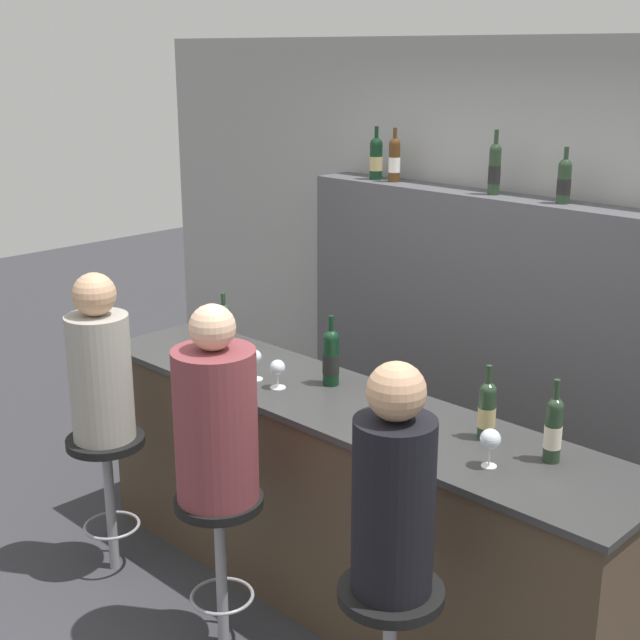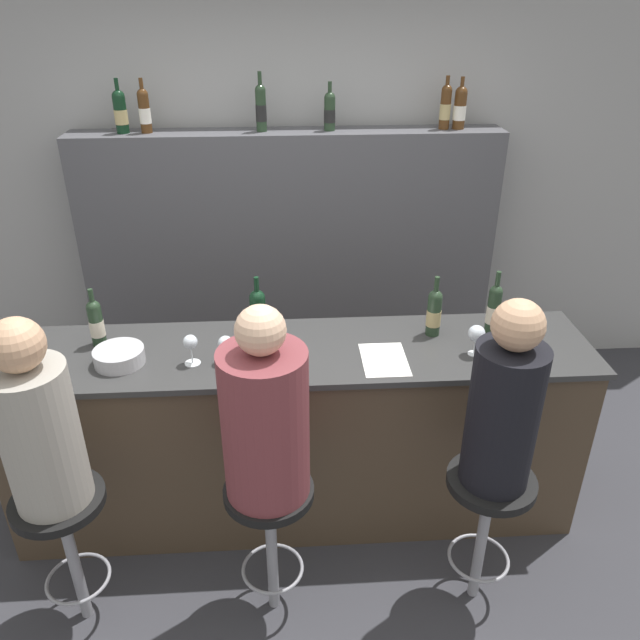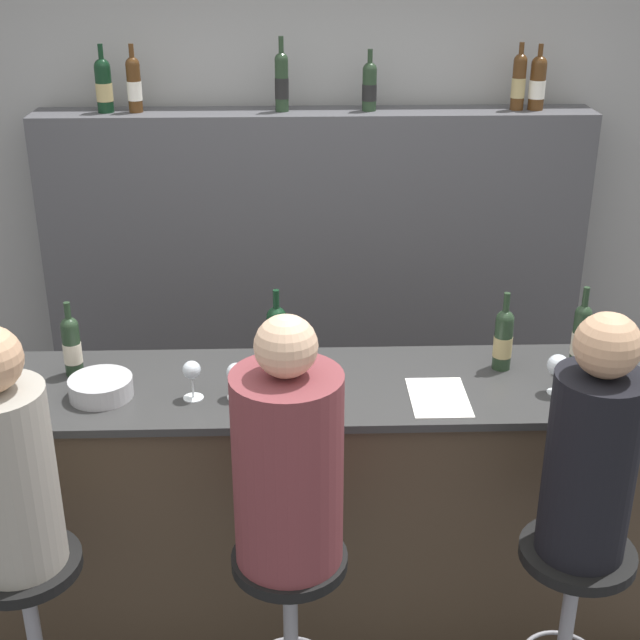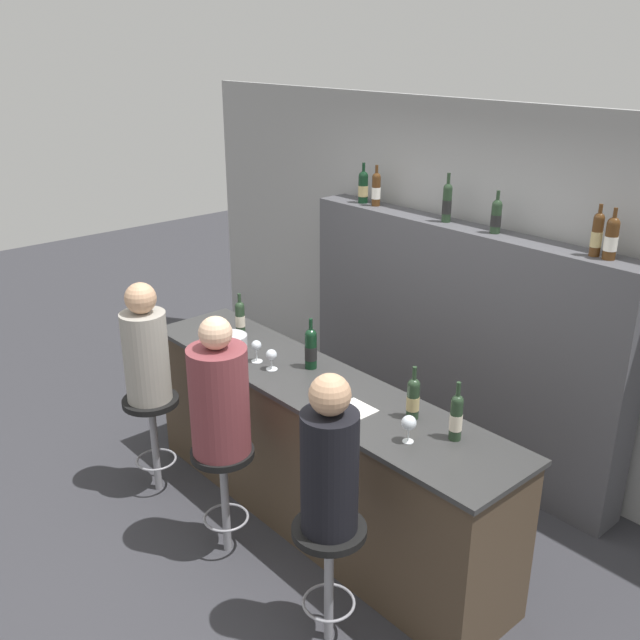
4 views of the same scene
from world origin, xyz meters
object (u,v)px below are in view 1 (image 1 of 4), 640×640
Objects in this scene: wine_bottle_backbar_2 at (495,168)px; guest_seated_right at (394,491)px; wine_bottle_counter_0 at (224,325)px; guest_seated_middle at (216,418)px; wine_bottle_counter_3 at (553,429)px; guest_seated_left at (100,367)px; bar_stool_middle at (220,530)px; bar_stool_right at (390,626)px; wine_glass_2 at (490,440)px; bar_stool_left at (107,467)px; wine_bottle_backbar_1 at (394,159)px; wine_glass_0 at (255,358)px; wine_bottle_counter_2 at (487,410)px; wine_bottle_backbar_0 at (376,158)px; wine_bottle_counter_1 at (331,357)px; wine_bottle_backbar_3 at (564,181)px; metal_bowl at (214,355)px; wine_glass_1 at (278,369)px.

wine_bottle_backbar_2 is 2.34m from guest_seated_right.
guest_seated_middle is (0.82, -0.73, -0.06)m from wine_bottle_counter_0.
wine_bottle_counter_3 is 0.40× the size of guest_seated_left.
bar_stool_middle is 0.95m from bar_stool_right.
bar_stool_middle is at bearing -89.45° from wine_bottle_backbar_2.
wine_bottle_backbar_2 reaches higher than wine_bottle_counter_0.
wine_glass_2 is 0.21× the size of bar_stool_middle.
wine_glass_2 is 2.00m from bar_stool_left.
wine_bottle_counter_3 is at bearing 76.24° from guest_seated_right.
wine_bottle_counter_0 is at bearing 86.41° from bar_stool_left.
wine_bottle_backbar_1 is 1.69m from wine_glass_0.
wine_bottle_counter_0 is at bearing -180.00° from wine_bottle_counter_3.
guest_seated_left is (0.00, 0.00, 0.52)m from bar_stool_left.
wine_bottle_counter_3 is (1.94, 0.00, 0.01)m from wine_bottle_counter_0.
bar_stool_right is at bearing 0.00° from guest_seated_middle.
wine_bottle_counter_2 is at bearing 0.00° from wine_bottle_counter_0.
wine_bottle_backbar_1 is at bearing 130.07° from guest_seated_right.
wine_bottle_counter_2 is 2.23m from wine_bottle_backbar_0.
wine_bottle_counter_1 is 0.87m from wine_bottle_counter_2.
wine_bottle_backbar_0 is 0.91× the size of wine_bottle_backbar_2.
wine_glass_0 reaches higher than bar_stool_right.
wine_bottle_counter_3 reaches higher than bar_stool_left.
bar_stool_left is 0.87× the size of guest_seated_left.
wine_bottle_backbar_3 is at bearing 111.90° from wine_glass_2.
guest_seated_left reaches higher than wine_bottle_counter_0.
metal_bowl is at bearing -173.15° from wine_bottle_counter_2.
wine_glass_1 is 0.85m from guest_seated_left.
wine_bottle_counter_2 is 0.37× the size of guest_seated_middle.
guest_seated_middle reaches higher than wine_glass_2.
wine_bottle_counter_2 is at bearing 41.43° from guest_seated_middle.
guest_seated_middle is at bearing -70.42° from wine_glass_1.
wine_glass_0 is at bearing -172.02° from wine_bottle_counter_3.
wine_glass_1 is at bearing -111.91° from wine_bottle_backbar_3.
wine_bottle_backbar_1 is (0.14, -0.00, 0.00)m from wine_bottle_backbar_0.
bar_stool_middle is at bearing -70.42° from wine_glass_1.
wine_glass_0 is 0.21× the size of bar_stool_left.
wine_glass_0 is 1.33m from wine_glass_2.
wine_bottle_backbar_2 reaches higher than wine_glass_0.
guest_seated_right is (1.66, -1.97, -0.81)m from wine_bottle_backbar_1.
guest_seated_middle reaches higher than wine_glass_0.
wine_bottle_counter_3 is 1.17× the size of wine_bottle_backbar_3.
guest_seated_middle is (0.34, -0.52, -0.04)m from wine_glass_0.
bar_stool_left is (-0.05, -0.73, -0.57)m from wine_bottle_counter_0.
wine_glass_1 is (0.63, -0.21, -0.03)m from wine_bottle_counter_0.
wine_bottle_counter_3 is 0.46× the size of bar_stool_right.
bar_stool_middle is (0.86, 0.00, 0.00)m from bar_stool_left.
wine_bottle_counter_1 is 1.01× the size of wine_bottle_counter_3.
bar_stool_middle is (0.82, -0.73, -0.57)m from wine_bottle_counter_0.
guest_seated_left is 1.01m from bar_stool_middle.
bar_stool_right is (0.99, -0.73, -0.59)m from wine_bottle_counter_1.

